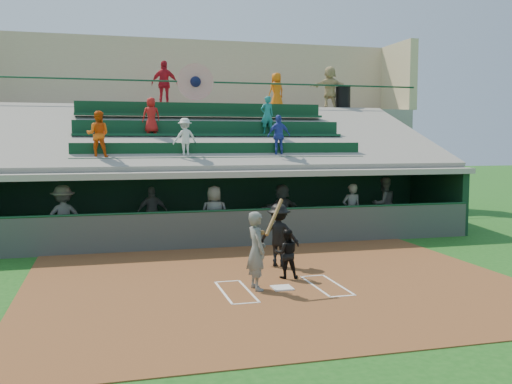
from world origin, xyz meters
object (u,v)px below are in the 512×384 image
object	(u,v)px
trash_bin	(343,98)
catcher	(286,254)
home_plate	(282,288)
batter_at_plate	(257,250)

from	to	relation	value
trash_bin	catcher	bearing A→B (deg)	-118.74
catcher	trash_bin	bearing A→B (deg)	-107.97
home_plate	trash_bin	size ratio (longest dim) A/B	0.43
batter_at_plate	trash_bin	distance (m)	15.07
catcher	trash_bin	size ratio (longest dim) A/B	1.15
home_plate	trash_bin	world-z (taller)	trash_bin
batter_at_plate	trash_bin	world-z (taller)	trash_bin
trash_bin	home_plate	bearing A→B (deg)	-118.37
home_plate	catcher	bearing A→B (deg)	66.76
batter_at_plate	catcher	xyz separation A→B (m)	(0.93, 0.81, -0.28)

